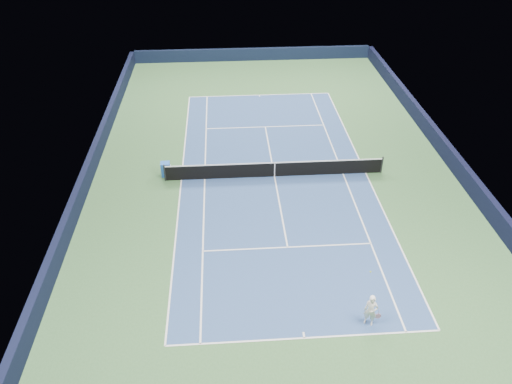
{
  "coord_description": "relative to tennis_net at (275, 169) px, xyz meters",
  "views": [
    {
      "loc": [
        -2.82,
        -24.7,
        15.97
      ],
      "look_at": [
        -1.31,
        -3.0,
        1.0
      ],
      "focal_mm": 35.0,
      "sensor_mm": 36.0,
      "label": 1
    }
  ],
  "objects": [
    {
      "name": "service_line_far",
      "position": [
        0.0,
        6.4,
        -0.5
      ],
      "size": [
        8.23,
        0.08,
        0.0
      ],
      "primitive_type": "cube",
      "color": "white",
      "rests_on": "ground"
    },
    {
      "name": "sideline_doubles_left",
      "position": [
        -5.49,
        0.0,
        -0.5
      ],
      "size": [
        0.08,
        23.77,
        0.0
      ],
      "primitive_type": "cube",
      "color": "white",
      "rests_on": "ground"
    },
    {
      "name": "sideline_singles_right",
      "position": [
        4.12,
        0.0,
        -0.5
      ],
      "size": [
        0.08,
        23.77,
        0.0
      ],
      "primitive_type": "cube",
      "color": "white",
      "rests_on": "ground"
    },
    {
      "name": "center_mark_far",
      "position": [
        0.0,
        11.73,
        -0.5
      ],
      "size": [
        0.08,
        0.3,
        0.0
      ],
      "primitive_type": "cube",
      "color": "white",
      "rests_on": "ground"
    },
    {
      "name": "tennis_player",
      "position": [
        2.73,
        -11.32,
        0.25
      ],
      "size": [
        0.78,
        1.31,
        1.94
      ],
      "color": "white",
      "rests_on": "ground"
    },
    {
      "name": "wall_right",
      "position": [
        10.82,
        0.0,
        0.05
      ],
      "size": [
        0.35,
        40.0,
        1.1
      ],
      "primitive_type": "cube",
      "color": "black",
      "rests_on": "ground"
    },
    {
      "name": "court_surface",
      "position": [
        0.0,
        0.0,
        -0.5
      ],
      "size": [
        10.97,
        23.77,
        0.01
      ],
      "primitive_type": "cube",
      "color": "navy",
      "rests_on": "ground"
    },
    {
      "name": "center_service_line",
      "position": [
        0.0,
        0.0,
        -0.5
      ],
      "size": [
        0.08,
        12.8,
        0.0
      ],
      "primitive_type": "cube",
      "color": "white",
      "rests_on": "ground"
    },
    {
      "name": "sideline_doubles_right",
      "position": [
        5.49,
        0.0,
        -0.5
      ],
      "size": [
        0.08,
        23.77,
        0.0
      ],
      "primitive_type": "cube",
      "color": "white",
      "rests_on": "ground"
    },
    {
      "name": "baseline_far",
      "position": [
        0.0,
        11.88,
        -0.5
      ],
      "size": [
        10.97,
        0.08,
        0.0
      ],
      "primitive_type": "cube",
      "color": "white",
      "rests_on": "ground"
    },
    {
      "name": "sideline_singles_left",
      "position": [
        -4.12,
        0.0,
        -0.5
      ],
      "size": [
        0.08,
        23.77,
        0.0
      ],
      "primitive_type": "cube",
      "color": "white",
      "rests_on": "ground"
    },
    {
      "name": "service_line_near",
      "position": [
        0.0,
        -6.4,
        -0.5
      ],
      "size": [
        8.23,
        0.08,
        0.0
      ],
      "primitive_type": "cube",
      "color": "white",
      "rests_on": "ground"
    },
    {
      "name": "sponsor_cube",
      "position": [
        -6.4,
        0.56,
        -0.07
      ],
      "size": [
        0.58,
        0.52,
        0.87
      ],
      "color": "blue",
      "rests_on": "ground"
    },
    {
      "name": "baseline_near",
      "position": [
        0.0,
        -11.88,
        -0.5
      ],
      "size": [
        10.97,
        0.08,
        0.0
      ],
      "primitive_type": "cube",
      "color": "white",
      "rests_on": "ground"
    },
    {
      "name": "wall_far",
      "position": [
        0.0,
        19.82,
        0.05
      ],
      "size": [
        22.0,
        0.35,
        1.1
      ],
      "primitive_type": "cube",
      "color": "black",
      "rests_on": "ground"
    },
    {
      "name": "tennis_net",
      "position": [
        0.0,
        0.0,
        0.0
      ],
      "size": [
        12.9,
        0.1,
        1.07
      ],
      "color": "black",
      "rests_on": "ground"
    },
    {
      "name": "center_mark_near",
      "position": [
        0.0,
        -11.73,
        -0.5
      ],
      "size": [
        0.08,
        0.3,
        0.0
      ],
      "primitive_type": "cube",
      "color": "white",
      "rests_on": "ground"
    },
    {
      "name": "ground",
      "position": [
        0.0,
        0.0,
        -0.5
      ],
      "size": [
        40.0,
        40.0,
        0.0
      ],
      "primitive_type": "plane",
      "color": "#345D32",
      "rests_on": "ground"
    },
    {
      "name": "wall_left",
      "position": [
        -10.82,
        0.0,
        0.05
      ],
      "size": [
        0.35,
        40.0,
        1.1
      ],
      "primitive_type": "cube",
      "color": "black",
      "rests_on": "ground"
    }
  ]
}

